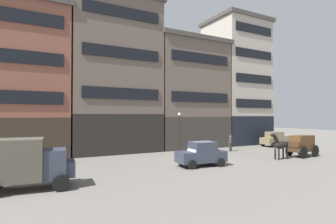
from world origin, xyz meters
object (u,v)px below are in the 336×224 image
object	(u,v)px
draft_horse	(280,145)
pedestrian_officer	(231,142)
delivery_truck_near	(25,162)
streetlamp_curbside	(179,127)
cargo_wagon	(302,144)
sedan_dark	(275,139)
sedan_light	(201,154)

from	to	relation	value
draft_horse	pedestrian_officer	size ratio (longest dim) A/B	1.31
delivery_truck_near	streetlamp_curbside	xyz separation A→B (m)	(13.87, 7.97, 1.25)
cargo_wagon	sedan_dark	bearing A→B (deg)	55.17
sedan_dark	delivery_truck_near	bearing A→B (deg)	-164.98
delivery_truck_near	sedan_dark	bearing A→B (deg)	15.02
cargo_wagon	draft_horse	size ratio (longest dim) A/B	1.26
cargo_wagon	draft_horse	world-z (taller)	draft_horse
pedestrian_officer	draft_horse	bearing A→B (deg)	-88.26
sedan_light	streetlamp_curbside	size ratio (longest dim) A/B	0.93
pedestrian_officer	delivery_truck_near	bearing A→B (deg)	-161.43
sedan_dark	cargo_wagon	bearing A→B (deg)	-124.83
sedan_light	pedestrian_officer	bearing A→B (deg)	35.13
delivery_truck_near	streetlamp_curbside	bearing A→B (deg)	29.86
draft_horse	pedestrian_officer	distance (m)	6.15
draft_horse	sedan_dark	bearing A→B (deg)	41.79
delivery_truck_near	cargo_wagon	bearing A→B (deg)	0.97
cargo_wagon	draft_horse	bearing A→B (deg)	-179.95
delivery_truck_near	sedan_dark	world-z (taller)	delivery_truck_near
pedestrian_officer	cargo_wagon	bearing A→B (deg)	-62.94
draft_horse	streetlamp_curbside	world-z (taller)	streetlamp_curbside
draft_horse	streetlamp_curbside	xyz separation A→B (m)	(-5.72, 7.59, 1.40)
streetlamp_curbside	delivery_truck_near	bearing A→B (deg)	-150.14
sedan_dark	pedestrian_officer	world-z (taller)	sedan_dark
cargo_wagon	sedan_light	xyz separation A→B (m)	(-10.86, 0.71, -0.23)
draft_horse	streetlamp_curbside	bearing A→B (deg)	127.02
sedan_light	pedestrian_officer	world-z (taller)	sedan_light
delivery_truck_near	sedan_dark	xyz separation A→B (m)	(27.39, 7.35, -0.51)
pedestrian_officer	streetlamp_curbside	distance (m)	5.96
delivery_truck_near	sedan_light	world-z (taller)	delivery_truck_near
cargo_wagon	delivery_truck_near	distance (m)	22.55
draft_horse	pedestrian_officer	bearing A→B (deg)	91.74
pedestrian_officer	sedan_dark	bearing A→B (deg)	5.90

